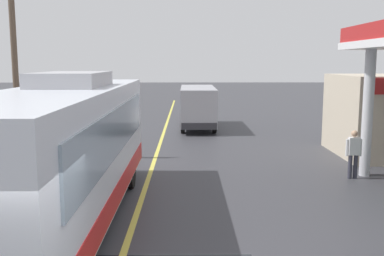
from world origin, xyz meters
TOP-DOWN VIEW (x-y plane):
  - ground at (0.00, 20.00)m, footprint 120.00×120.00m
  - lane_divider_stripe at (0.00, 15.00)m, footprint 0.16×50.00m
  - coach_bus_main at (-1.60, 4.65)m, footprint 2.60×11.04m
  - minibus_opposing_lane at (1.96, 20.76)m, footprint 2.04×6.13m
  - pedestrian_near_pump at (6.97, 8.99)m, footprint 0.55×0.22m
  - utility_pole_roadside at (-5.61, 12.41)m, footprint 1.80×0.24m

SIDE VIEW (x-z plane):
  - ground at x=0.00m, z-range 0.00..0.00m
  - lane_divider_stripe at x=0.00m, z-range 0.00..0.01m
  - pedestrian_near_pump at x=6.97m, z-range 0.10..1.76m
  - minibus_opposing_lane at x=1.96m, z-range 0.25..2.69m
  - coach_bus_main at x=-1.60m, z-range -0.12..3.56m
  - utility_pole_roadside at x=-5.61m, z-range 0.18..7.49m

